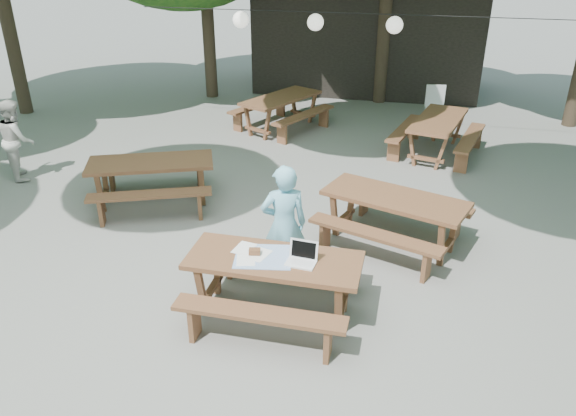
% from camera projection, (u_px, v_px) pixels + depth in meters
% --- Properties ---
extents(ground, '(80.00, 80.00, 0.00)m').
position_uv_depth(ground, '(241.00, 283.00, 7.27)').
color(ground, slate).
rests_on(ground, ground).
extents(pavilion, '(6.00, 3.00, 2.80)m').
position_uv_depth(pavilion, '(369.00, 37.00, 15.69)').
color(pavilion, black).
rests_on(pavilion, ground).
extents(main_picnic_table, '(2.00, 1.58, 0.75)m').
position_uv_depth(main_picnic_table, '(274.00, 285.00, 6.55)').
color(main_picnic_table, '#55351E').
rests_on(main_picnic_table, ground).
extents(picnic_table_nw, '(2.35, 2.18, 0.75)m').
position_uv_depth(picnic_table_nw, '(152.00, 181.00, 9.23)').
color(picnic_table_nw, '#55351E').
rests_on(picnic_table_nw, ground).
extents(picnic_table_ne, '(2.31, 2.11, 0.75)m').
position_uv_depth(picnic_table_ne, '(393.00, 219.00, 8.03)').
color(picnic_table_ne, '#55351E').
rests_on(picnic_table_ne, ground).
extents(picnic_table_far_w, '(2.25, 2.40, 0.75)m').
position_uv_depth(picnic_table_far_w, '(281.00, 112.00, 12.70)').
color(picnic_table_far_w, '#55351E').
rests_on(picnic_table_far_w, ground).
extents(picnic_table_far_e, '(1.97, 2.21, 0.75)m').
position_uv_depth(picnic_table_far_e, '(437.00, 136.00, 11.26)').
color(picnic_table_far_e, '#55351E').
rests_on(picnic_table_far_e, ground).
extents(woman, '(0.69, 0.58, 1.60)m').
position_uv_depth(woman, '(284.00, 225.00, 6.99)').
color(woman, '#7DC9E3').
rests_on(woman, ground).
extents(second_person, '(0.88, 0.89, 1.45)m').
position_uv_depth(second_person, '(17.00, 139.00, 10.07)').
color(second_person, beige).
rests_on(second_person, ground).
extents(plastic_chair, '(0.50, 0.50, 0.90)m').
position_uv_depth(plastic_chair, '(434.00, 114.00, 13.02)').
color(plastic_chair, silver).
rests_on(plastic_chair, ground).
extents(laptop, '(0.35, 0.29, 0.24)m').
position_uv_depth(laptop, '(302.00, 257.00, 6.30)').
color(laptop, white).
rests_on(laptop, main_picnic_table).
extents(tabletop_clutter, '(0.76, 0.66, 0.08)m').
position_uv_depth(tabletop_clutter, '(261.00, 255.00, 6.42)').
color(tabletop_clutter, '#3D7CD2').
rests_on(tabletop_clutter, main_picnic_table).
extents(paper_lanterns, '(9.00, 0.34, 0.38)m').
position_uv_depth(paper_lanterns, '(316.00, 22.00, 11.47)').
color(paper_lanterns, black).
rests_on(paper_lanterns, ground).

